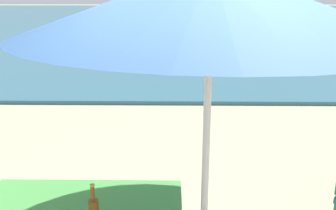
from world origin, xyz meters
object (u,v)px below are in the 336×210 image
(boat_fishing_trawler, at_px, (155,3))
(patio_umbrella, at_px, (211,1))
(swimmer_person, at_px, (273,54))
(beer_bottle_amber, at_px, (94,209))
(boat_cargo_ship, at_px, (274,1))

(boat_fishing_trawler, bearing_deg, patio_umbrella, -86.90)
(swimmer_person, height_order, boat_fishing_trawler, boat_fishing_trawler)
(patio_umbrella, xyz_separation_m, swimmer_person, (2.92, 10.02, -1.88))
(patio_umbrella, height_order, boat_fishing_trawler, boat_fishing_trawler)
(beer_bottle_amber, relative_size, patio_umbrella, 0.12)
(boat_cargo_ship, bearing_deg, boat_fishing_trawler, -145.60)
(boat_cargo_ship, height_order, boat_fishing_trawler, boat_fishing_trawler)
(patio_umbrella, relative_size, boat_fishing_trawler, 0.31)
(beer_bottle_amber, distance_m, boat_fishing_trawler, 35.75)
(patio_umbrella, distance_m, swimmer_person, 10.61)
(beer_bottle_amber, height_order, boat_cargo_ship, boat_cargo_ship)
(boat_cargo_ship, bearing_deg, beer_bottle_amber, -105.24)
(swimmer_person, relative_size, boat_cargo_ship, 0.07)
(swimmer_person, bearing_deg, patio_umbrella, -106.26)
(beer_bottle_amber, distance_m, patio_umbrella, 1.44)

